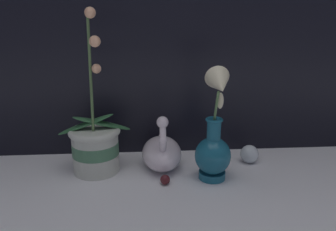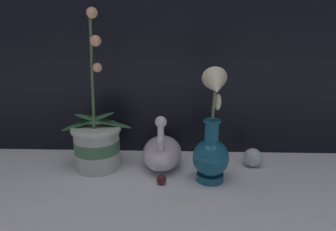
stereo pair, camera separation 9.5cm
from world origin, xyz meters
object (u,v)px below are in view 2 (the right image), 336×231
swan_figurine (162,151)px  glass_sphere (252,157)px  orchid_potted_plant (97,141)px  blue_vase (212,144)px

swan_figurine → glass_sphere: (0.28, 0.01, -0.02)m
orchid_potted_plant → glass_sphere: bearing=3.0°
orchid_potted_plant → swan_figurine: size_ratio=2.40×
blue_vase → glass_sphere: size_ratio=5.70×
orchid_potted_plant → swan_figurine: (0.20, 0.02, -0.03)m
swan_figurine → orchid_potted_plant: bearing=-175.5°
blue_vase → glass_sphere: 0.19m
blue_vase → glass_sphere: blue_vase is taller
orchid_potted_plant → swan_figurine: bearing=4.5°
swan_figurine → blue_vase: blue_vase is taller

